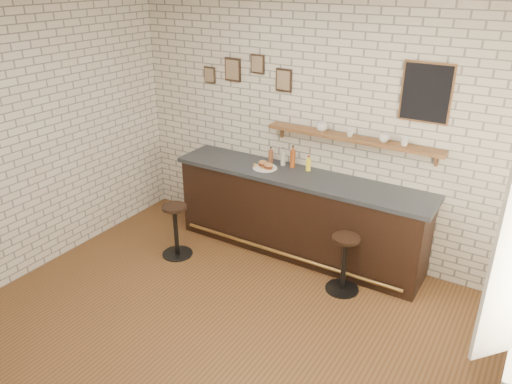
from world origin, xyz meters
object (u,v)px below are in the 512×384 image
sandwich_plate (265,168)px  bitters_bottle_amber (293,159)px  ciabatta_sandwich (266,165)px  bitters_bottle_brown (271,156)px  bar_stool_right (344,262)px  condiment_bottle_yellow (308,164)px  bar_stool_left (176,229)px  shelf_cup_c (384,138)px  shelf_cup_a (322,127)px  shelf_cup_b (350,133)px  shelf_cup_d (404,142)px  bar_counter (298,214)px  bitters_bottle_white (283,158)px

sandwich_plate → bitters_bottle_amber: (0.26, 0.20, 0.10)m
sandwich_plate → ciabatta_sandwich: bearing=-0.0°
bitters_bottle_brown → bar_stool_right: size_ratio=0.30×
bar_stool_right → condiment_bottle_yellow: bearing=140.6°
bar_stool_left → shelf_cup_c: shelf_cup_c is taller
ciabatta_sandwich → shelf_cup_c: size_ratio=1.90×
ciabatta_sandwich → bar_stool_right: bearing=-19.1°
sandwich_plate → shelf_cup_a: 0.83m
bitters_bottle_amber → bar_stool_left: bearing=-135.4°
shelf_cup_b → shelf_cup_d: (0.59, 0.00, 0.00)m
bar_counter → condiment_bottle_yellow: 0.61m
shelf_cup_c → bitters_bottle_brown: bearing=112.9°
bar_counter → shelf_cup_a: bearing=53.0°
condiment_bottle_yellow → bar_stool_right: condiment_bottle_yellow is taller
bitters_bottle_white → shelf_cup_c: bearing=1.5°
ciabatta_sandwich → bar_stool_left: bearing=-133.8°
bitters_bottle_brown → shelf_cup_d: 1.63m
ciabatta_sandwich → shelf_cup_c: bearing=10.2°
bitters_bottle_amber → bitters_bottle_white: bearing=-180.0°
shelf_cup_b → ciabatta_sandwich: bearing=161.5°
bitters_bottle_brown → bar_stool_left: (-0.71, -1.00, -0.74)m
bitters_bottle_white → shelf_cup_c: (1.18, 0.03, 0.45)m
bar_stool_left → bar_stool_right: (1.98, 0.37, -0.00)m
shelf_cup_a → shelf_cup_c: size_ratio=1.12×
bar_stool_left → shelf_cup_d: (2.28, 1.03, 1.19)m
bar_counter → bar_stool_right: size_ratio=4.77×
bitters_bottle_brown → bar_stool_left: size_ratio=0.30×
bitters_bottle_white → shelf_cup_d: size_ratio=2.31×
bitters_bottle_amber → bar_stool_left: 1.62m
bar_stool_left → bar_stool_right: bar_stool_left is taller
ciabatta_sandwich → shelf_cup_b: 1.07m
ciabatta_sandwich → condiment_bottle_yellow: 0.50m
bar_stool_left → shelf_cup_d: size_ratio=6.80×
shelf_cup_c → bar_counter: bearing=124.6°
bar_counter → condiment_bottle_yellow: bearing=82.4°
condiment_bottle_yellow → shelf_cup_c: (0.84, 0.03, 0.46)m
ciabatta_sandwich → shelf_cup_c: shelf_cup_c is taller
condiment_bottle_yellow → bar_stool_left: 1.74m
bar_stool_left → shelf_cup_c: (2.06, 1.03, 1.19)m
shelf_cup_a → bar_stool_left: bearing=-153.8°
ciabatta_sandwich → condiment_bottle_yellow: condiment_bottle_yellow is taller
shelf_cup_c → shelf_cup_a: bearing=111.6°
bitters_bottle_white → bar_stool_right: 1.47m
bar_stool_right → shelf_cup_a: 1.51m
ciabatta_sandwich → bitters_bottle_amber: bitters_bottle_amber is taller
bitters_bottle_brown → shelf_cup_c: shelf_cup_c is taller
sandwich_plate → shelf_cup_c: bearing=10.1°
condiment_bottle_yellow → shelf_cup_d: 1.15m
ciabatta_sandwich → bitters_bottle_amber: size_ratio=0.81×
sandwich_plate → bitters_bottle_brown: 0.22m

